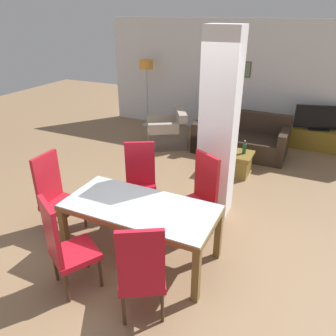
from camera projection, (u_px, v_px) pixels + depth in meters
ground_plane at (142, 255)px, 4.22m from camera, size 18.00×18.00×0.00m
back_wall at (245, 80)px, 7.81m from camera, size 7.20×0.09×2.70m
divider_pillar at (219, 128)px, 4.63m from camera, size 0.49×0.39×2.70m
dining_table at (140, 216)px, 3.96m from camera, size 1.86×0.87×0.75m
dining_chair_near_left at (65, 245)px, 3.48m from camera, size 0.63×0.63×1.15m
dining_chair_near_right at (142, 271)px, 3.13m from camera, size 0.63×0.63×1.15m
dining_chair_far_right at (200, 194)px, 4.46m from camera, size 0.63×0.63×1.15m
dining_chair_far_left at (141, 180)px, 4.82m from camera, size 0.63×0.63×1.15m
dining_chair_head_left at (56, 193)px, 4.47m from camera, size 0.46×0.46×1.15m
sofa at (241, 140)px, 7.17m from camera, size 1.95×0.94×0.86m
armchair at (168, 133)px, 7.58m from camera, size 1.17×1.16×0.82m
coffee_table at (231, 162)px, 6.28m from camera, size 0.79×0.53×0.43m
bottle at (244, 149)px, 6.09m from camera, size 0.07×0.07×0.26m
tv_stand at (316, 139)px, 7.38m from camera, size 1.18×0.40×0.46m
tv_screen at (320, 118)px, 7.16m from camera, size 1.07×0.32×0.54m
floor_lamp at (146, 71)px, 8.39m from camera, size 0.34×0.34×1.72m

